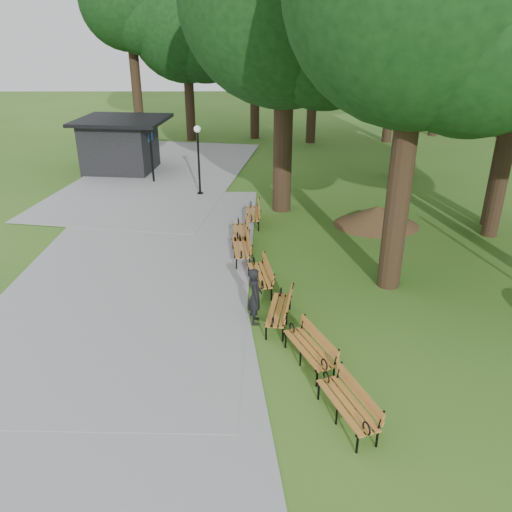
{
  "coord_description": "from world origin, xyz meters",
  "views": [
    {
      "loc": [
        -0.03,
        -13.0,
        7.6
      ],
      "look_at": [
        0.11,
        1.15,
        1.1
      ],
      "focal_mm": 36.14,
      "sensor_mm": 36.0,
      "label": 1
    }
  ],
  "objects_px": {
    "bench_0": "(347,405)",
    "person": "(255,296)",
    "kiosk": "(120,145)",
    "lawn_tree_4": "(418,5)",
    "bench_1": "(309,349)",
    "bench_3": "(260,275)",
    "bench_2": "(279,310)",
    "dirt_mound": "(377,216)",
    "bench_6": "(253,214)",
    "bench_5": "(240,232)",
    "bench_4": "(241,248)",
    "lamp_post": "(198,146)"
  },
  "relations": [
    {
      "from": "bench_4",
      "to": "bench_5",
      "type": "bearing_deg",
      "value": 176.01
    },
    {
      "from": "person",
      "to": "bench_0",
      "type": "relative_size",
      "value": 0.86
    },
    {
      "from": "lamp_post",
      "to": "person",
      "type": "bearing_deg",
      "value": -77.55
    },
    {
      "from": "bench_3",
      "to": "lawn_tree_4",
      "type": "bearing_deg",
      "value": 140.07
    },
    {
      "from": "kiosk",
      "to": "bench_2",
      "type": "xyz_separation_m",
      "value": [
        7.87,
        -15.89,
        -1.0
      ]
    },
    {
      "from": "kiosk",
      "to": "bench_5",
      "type": "xyz_separation_m",
      "value": [
        6.73,
        -10.25,
        -1.0
      ]
    },
    {
      "from": "person",
      "to": "kiosk",
      "type": "distance_m",
      "value": 17.36
    },
    {
      "from": "dirt_mound",
      "to": "bench_6",
      "type": "distance_m",
      "value": 5.04
    },
    {
      "from": "bench_3",
      "to": "bench_5",
      "type": "bearing_deg",
      "value": -178.02
    },
    {
      "from": "lawn_tree_4",
      "to": "bench_3",
      "type": "bearing_deg",
      "value": -121.54
    },
    {
      "from": "bench_0",
      "to": "bench_5",
      "type": "relative_size",
      "value": 1.0
    },
    {
      "from": "bench_1",
      "to": "bench_2",
      "type": "relative_size",
      "value": 1.0
    },
    {
      "from": "kiosk",
      "to": "dirt_mound",
      "type": "height_order",
      "value": "kiosk"
    },
    {
      "from": "bench_2",
      "to": "bench_6",
      "type": "relative_size",
      "value": 1.0
    },
    {
      "from": "person",
      "to": "bench_5",
      "type": "height_order",
      "value": "person"
    },
    {
      "from": "bench_2",
      "to": "bench_4",
      "type": "distance_m",
      "value": 4.36
    },
    {
      "from": "bench_4",
      "to": "lawn_tree_4",
      "type": "xyz_separation_m",
      "value": [
        8.11,
        10.08,
        7.78
      ]
    },
    {
      "from": "bench_0",
      "to": "bench_5",
      "type": "bearing_deg",
      "value": 174.16
    },
    {
      "from": "bench_4",
      "to": "lawn_tree_4",
      "type": "distance_m",
      "value": 15.1
    },
    {
      "from": "bench_3",
      "to": "bench_5",
      "type": "distance_m",
      "value": 3.62
    },
    {
      "from": "person",
      "to": "bench_4",
      "type": "xyz_separation_m",
      "value": [
        -0.46,
        4.1,
        -0.37
      ]
    },
    {
      "from": "bench_1",
      "to": "bench_4",
      "type": "bearing_deg",
      "value": 173.94
    },
    {
      "from": "person",
      "to": "dirt_mound",
      "type": "distance_m",
      "value": 8.89
    },
    {
      "from": "bench_0",
      "to": "bench_5",
      "type": "height_order",
      "value": "same"
    },
    {
      "from": "kiosk",
      "to": "bench_1",
      "type": "height_order",
      "value": "kiosk"
    },
    {
      "from": "lamp_post",
      "to": "dirt_mound",
      "type": "xyz_separation_m",
      "value": [
        7.52,
        -4.1,
        -1.94
      ]
    },
    {
      "from": "bench_0",
      "to": "person",
      "type": "bearing_deg",
      "value": -174.56
    },
    {
      "from": "bench_1",
      "to": "bench_3",
      "type": "xyz_separation_m",
      "value": [
        -1.12,
        3.89,
        0.0
      ]
    },
    {
      "from": "bench_1",
      "to": "bench_5",
      "type": "xyz_separation_m",
      "value": [
        -1.77,
        7.45,
        0.0
      ]
    },
    {
      "from": "lamp_post",
      "to": "bench_2",
      "type": "distance_m",
      "value": 12.14
    },
    {
      "from": "bench_1",
      "to": "bench_4",
      "type": "distance_m",
      "value": 6.27
    },
    {
      "from": "kiosk",
      "to": "bench_1",
      "type": "relative_size",
      "value": 2.42
    },
    {
      "from": "bench_6",
      "to": "dirt_mound",
      "type": "bearing_deg",
      "value": 86.87
    },
    {
      "from": "bench_0",
      "to": "bench_2",
      "type": "distance_m",
      "value": 3.99
    },
    {
      "from": "bench_6",
      "to": "bench_4",
      "type": "bearing_deg",
      "value": -7.95
    },
    {
      "from": "bench_2",
      "to": "lawn_tree_4",
      "type": "xyz_separation_m",
      "value": [
        7.02,
        14.3,
        7.78
      ]
    },
    {
      "from": "lawn_tree_4",
      "to": "bench_6",
      "type": "bearing_deg",
      "value": -139.16
    },
    {
      "from": "kiosk",
      "to": "lawn_tree_4",
      "type": "bearing_deg",
      "value": 0.86
    },
    {
      "from": "bench_5",
      "to": "bench_3",
      "type": "bearing_deg",
      "value": 7.22
    },
    {
      "from": "lamp_post",
      "to": "bench_1",
      "type": "distance_m",
      "value": 14.04
    },
    {
      "from": "kiosk",
      "to": "dirt_mound",
      "type": "distance_m",
      "value": 14.88
    },
    {
      "from": "bench_3",
      "to": "bench_6",
      "type": "xyz_separation_m",
      "value": [
        -0.19,
        5.57,
        0.0
      ]
    },
    {
      "from": "lawn_tree_4",
      "to": "lamp_post",
      "type": "bearing_deg",
      "value": -164.98
    },
    {
      "from": "person",
      "to": "kiosk",
      "type": "relative_size",
      "value": 0.35
    },
    {
      "from": "kiosk",
      "to": "bench_6",
      "type": "relative_size",
      "value": 2.42
    },
    {
      "from": "bench_5",
      "to": "bench_6",
      "type": "bearing_deg",
      "value": 163.98
    },
    {
      "from": "lamp_post",
      "to": "lawn_tree_4",
      "type": "distance_m",
      "value": 12.08
    },
    {
      "from": "lamp_post",
      "to": "lawn_tree_4",
      "type": "bearing_deg",
      "value": 15.02
    },
    {
      "from": "bench_3",
      "to": "person",
      "type": "bearing_deg",
      "value": -12.86
    },
    {
      "from": "lawn_tree_4",
      "to": "bench_0",
      "type": "bearing_deg",
      "value": -107.8
    }
  ]
}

